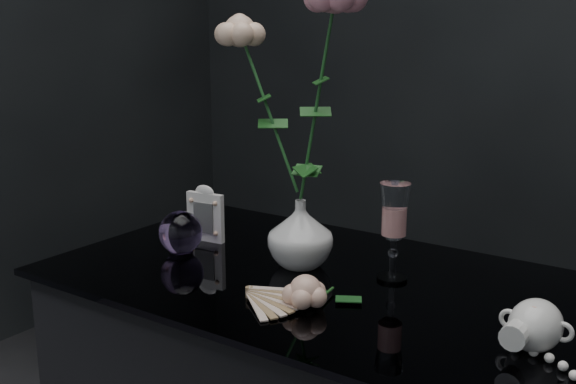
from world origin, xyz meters
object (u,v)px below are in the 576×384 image
Objects in this scene: loose_rose at (305,291)px; pearl_jar at (536,323)px; vase at (300,234)px; wine_glass at (394,232)px; paperweight at (181,232)px; picture_frame at (205,213)px.

pearl_jar is at bearing 10.72° from loose_rose.
loose_rose is (0.11, -0.16, -0.04)m from vase.
loose_rose is at bearing -168.70° from pearl_jar.
pearl_jar is at bearing -11.99° from vase.
wine_glass reaches higher than loose_rose.
loose_rose is at bearing -54.27° from vase.
wine_glass reaches higher than paperweight.
pearl_jar is at bearing -2.12° from paperweight.
vase is at bearing 16.70° from paperweight.
vase reaches higher than pearl_jar.
wine_glass is (0.17, 0.03, 0.02)m from vase.
loose_rose is (-0.06, -0.19, -0.06)m from wine_glass.
vase reaches higher than loose_rose.
paperweight is at bearing -165.77° from wine_glass.
loose_rose is 0.35m from pearl_jar.
picture_frame is 0.71m from pearl_jar.
picture_frame is at bearing 99.08° from paperweight.
loose_rose is 0.61× the size of pearl_jar.
picture_frame is 0.75× the size of loose_rose.
vase is 1.06× the size of picture_frame.
paperweight is 0.54× the size of loose_rose.
paperweight is at bearing -163.30° from vase.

